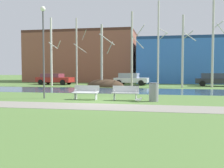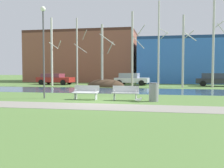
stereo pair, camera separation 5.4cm
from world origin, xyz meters
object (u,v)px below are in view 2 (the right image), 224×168
bench_left (86,92)px  seagull (138,100)px  parked_van_nearest_red (55,79)px  parked_hatch_third_dark (215,79)px  streetlamp (43,38)px  trash_bin (154,92)px  bench_right (125,93)px  parked_sedan_second_white (131,79)px

bench_left → seagull: 3.37m
bench_left → seagull: (3.29, -0.65, -0.34)m
parked_van_nearest_red → parked_hatch_third_dark: parked_hatch_third_dark is taller
bench_left → streetlamp: size_ratio=0.28×
bench_left → parked_van_nearest_red: (-8.47, 14.85, 0.27)m
trash_bin → bench_right: bearing=174.2°
bench_left → bench_right: bearing=0.0°
bench_right → seagull: size_ratio=3.39×
bench_right → parked_hatch_third_dark: bearing=61.7°
trash_bin → parked_hatch_third_dark: 16.60m
parked_hatch_third_dark → trash_bin: bearing=-112.9°
parked_sedan_second_white → parked_hatch_third_dark: parked_hatch_third_dark is taller
seagull → parked_sedan_second_white: parked_sedan_second_white is taller
seagull → streetlamp: 7.20m
parked_van_nearest_red → parked_sedan_second_white: parked_sedan_second_white is taller
bench_right → parked_hatch_third_dark: 17.17m
seagull → parked_van_nearest_red: bearing=127.2°
parked_sedan_second_white → parked_hatch_third_dark: 9.55m
parked_van_nearest_red → parked_hatch_third_dark: (19.07, 0.26, 0.03)m
bench_right → streetlamp: 6.27m
bench_left → trash_bin: (4.13, -0.17, 0.09)m
seagull → trash_bin: bearing=29.3°
bench_right → parked_sedan_second_white: (-1.40, 15.51, 0.29)m
trash_bin → parked_sedan_second_white: parked_sedan_second_white is taller
trash_bin → parked_van_nearest_red: 19.61m
parked_sedan_second_white → bench_right: bearing=-84.9°
parked_van_nearest_red → parked_hatch_third_dark: 19.07m
bench_right → streetlamp: size_ratio=0.28×
bench_left → parked_hatch_third_dark: 18.46m
bench_right → streetlamp: streetlamp is taller
bench_right → seagull: (0.84, -0.65, -0.34)m
trash_bin → parked_van_nearest_red: parked_van_nearest_red is taller
bench_left → parked_hatch_third_dark: size_ratio=0.35×
bench_left → bench_right: same height
trash_bin → streetlamp: streetlamp is taller
bench_right → parked_sedan_second_white: parked_sedan_second_white is taller
trash_bin → streetlamp: (-6.96, 0.32, 3.29)m
trash_bin → parked_van_nearest_red: size_ratio=0.23×
seagull → streetlamp: bearing=172.6°
bench_right → trash_bin: (1.68, -0.17, 0.09)m
parked_van_nearest_red → parked_sedan_second_white: bearing=3.9°
streetlamp → parked_hatch_third_dark: size_ratio=1.28×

